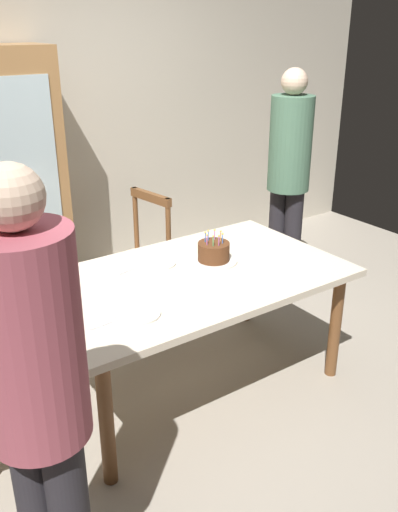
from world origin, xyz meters
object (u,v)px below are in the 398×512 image
at_px(dining_table, 192,287).
at_px(plate_far_side, 157,263).
at_px(birthday_cake, 214,253).
at_px(person_guest, 289,170).
at_px(plate_near_celebrant, 138,314).
at_px(chair_spindle_back, 134,265).
at_px(person_celebrant, 37,394).

distance_m(dining_table, plate_far_side, 0.26).
height_order(birthday_cake, person_guest, person_guest).
distance_m(plate_near_celebrant, chair_spindle_back, 1.25).
bearing_deg(person_celebrant, birthday_cake, 34.50).
bearing_deg(plate_near_celebrant, person_celebrant, -137.50).
height_order(dining_table, plate_near_celebrant, plate_near_celebrant).
bearing_deg(chair_spindle_back, plate_near_celebrant, -117.44).
bearing_deg(plate_far_side, dining_table, -69.75).
xyz_separation_m(plate_near_celebrant, plate_far_side, (0.39, 0.47, 0.00)).
distance_m(chair_spindle_back, person_celebrant, 2.20).
xyz_separation_m(plate_far_side, person_guest, (1.43, 0.43, 0.26)).
xyz_separation_m(dining_table, chair_spindle_back, (0.09, 0.84, -0.19)).
bearing_deg(chair_spindle_back, person_guest, -8.33).
distance_m(person_celebrant, person_guest, 2.96).
bearing_deg(plate_far_side, person_celebrant, -134.47).
distance_m(plate_near_celebrant, person_guest, 2.05).
relative_size(birthday_cake, person_guest, 0.16).
distance_m(birthday_cake, person_celebrant, 1.69).
distance_m(plate_near_celebrant, person_celebrant, 0.99).
distance_m(birthday_cake, plate_near_celebrant, 0.75).
bearing_deg(birthday_cake, person_celebrant, -145.50).
relative_size(dining_table, plate_near_celebrant, 7.84).
relative_size(dining_table, person_guest, 0.99).
relative_size(plate_far_side, chair_spindle_back, 0.23).
distance_m(birthday_cake, chair_spindle_back, 0.85).
bearing_deg(person_guest, dining_table, -153.94).
relative_size(dining_table, person_celebrant, 1.01).
bearing_deg(person_guest, plate_near_celebrant, -153.90).
bearing_deg(dining_table, plate_near_celebrant, -153.76).
bearing_deg(chair_spindle_back, birthday_cake, -81.19).
bearing_deg(person_celebrant, plate_near_celebrant, 42.50).
distance_m(birthday_cake, person_guest, 1.30).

